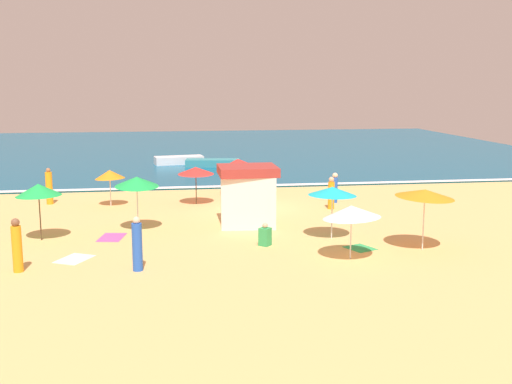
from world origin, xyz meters
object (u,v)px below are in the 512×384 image
(lifeguard_cabana, at_px, (248,195))
(beach_umbrella_2, at_px, (332,191))
(beach_umbrella_0, at_px, (110,174))
(beach_umbrella_3, at_px, (238,163))
(beachgoer_3, at_px, (331,194))
(beachgoer_6, at_px, (17,246))
(beach_umbrella_6, at_px, (351,212))
(beachgoer_2, at_px, (137,245))
(small_boat_0, at_px, (213,163))
(beachgoer_5, at_px, (265,236))
(small_boat_1, at_px, (179,160))
(beachgoer_1, at_px, (49,187))
(beach_umbrella_7, at_px, (38,190))
(beach_umbrella_4, at_px, (196,171))
(beachgoer_4, at_px, (335,188))
(beach_umbrella_1, at_px, (425,194))
(beach_umbrella_5, at_px, (137,182))

(lifeguard_cabana, height_order, beach_umbrella_2, lifeguard_cabana)
(beach_umbrella_0, xyz_separation_m, beach_umbrella_3, (6.86, 2.09, 0.19))
(beachgoer_3, height_order, beachgoer_6, beachgoer_6)
(beach_umbrella_6, bearing_deg, beachgoer_2, -177.62)
(beachgoer_6, distance_m, small_boat_0, 26.16)
(beachgoer_5, xyz_separation_m, small_boat_1, (-2.74, 24.39, 0.01))
(beach_umbrella_6, xyz_separation_m, beachgoer_1, (-12.54, 12.13, -0.83))
(beach_umbrella_7, height_order, beachgoer_2, beach_umbrella_7)
(beachgoer_3, xyz_separation_m, small_boat_0, (-4.71, 16.12, -0.42))
(beach_umbrella_0, distance_m, beach_umbrella_7, 7.12)
(lifeguard_cabana, relative_size, beachgoer_3, 1.63)
(beachgoer_2, height_order, beachgoer_6, beachgoer_2)
(lifeguard_cabana, bearing_deg, beachgoer_2, -126.67)
(beach_umbrella_0, bearing_deg, beach_umbrella_4, -2.42)
(beachgoer_1, distance_m, beachgoer_2, 13.42)
(beachgoer_2, relative_size, beachgoer_4, 1.17)
(lifeguard_cabana, relative_size, beachgoer_2, 1.42)
(beachgoer_3, bearing_deg, beachgoer_2, -135.37)
(beachgoer_2, bearing_deg, beach_umbrella_0, 99.03)
(beach_umbrella_3, bearing_deg, beach_umbrella_2, -75.82)
(beach_umbrella_3, height_order, beachgoer_6, beach_umbrella_3)
(beach_umbrella_6, xyz_separation_m, beachgoer_4, (2.31, 10.36, -0.94))
(beach_umbrella_1, xyz_separation_m, beach_umbrella_7, (-14.63, 3.58, -0.10))
(beach_umbrella_2, relative_size, beachgoer_5, 2.85)
(beach_umbrella_4, bearing_deg, beach_umbrella_0, 177.58)
(beach_umbrella_5, height_order, beachgoer_5, beach_umbrella_5)
(beach_umbrella_5, xyz_separation_m, beachgoer_4, (10.04, 4.86, -1.34))
(beach_umbrella_5, height_order, beachgoer_3, beach_umbrella_5)
(beach_umbrella_4, bearing_deg, beachgoer_3, -18.52)
(beach_umbrella_5, xyz_separation_m, small_boat_1, (2.25, 21.16, -1.73))
(beachgoer_3, height_order, small_boat_0, beachgoer_3)
(beach_umbrella_6, relative_size, small_boat_0, 0.70)
(beach_umbrella_5, distance_m, beachgoer_1, 8.28)
(beachgoer_3, bearing_deg, beachgoer_1, 166.68)
(beach_umbrella_1, relative_size, beachgoer_4, 1.83)
(beach_umbrella_6, distance_m, beachgoer_3, 8.97)
(beach_umbrella_0, height_order, small_boat_1, beach_umbrella_0)
(beach_umbrella_7, xyz_separation_m, beachgoer_6, (0.06, -4.28, -1.17))
(beachgoer_3, bearing_deg, small_boat_1, 111.81)
(beachgoer_3, relative_size, small_boat_0, 0.40)
(small_boat_0, relative_size, small_boat_1, 1.07)
(beachgoer_4, relative_size, beachgoer_5, 1.77)
(beachgoer_4, height_order, beachgoer_6, beachgoer_6)
(beach_umbrella_0, distance_m, beach_umbrella_2, 12.53)
(beach_umbrella_4, height_order, small_boat_0, beach_umbrella_4)
(beach_umbrella_7, height_order, beachgoer_3, beach_umbrella_7)
(beach_umbrella_0, xyz_separation_m, beach_umbrella_7, (-2.19, -6.76, 0.42))
(beach_umbrella_1, distance_m, beach_umbrella_2, 3.67)
(beachgoer_6, bearing_deg, beach_umbrella_0, 79.05)
(beach_umbrella_2, distance_m, small_boat_0, 22.20)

